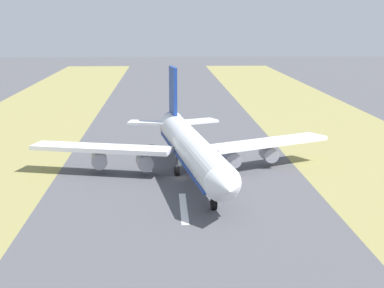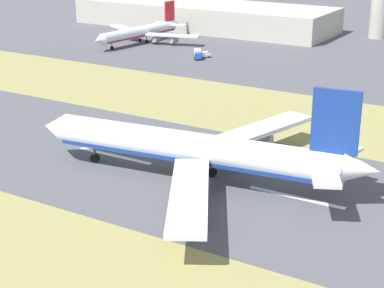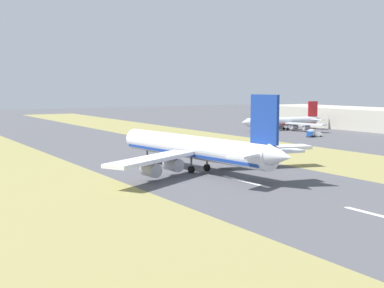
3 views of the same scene
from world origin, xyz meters
TOP-DOWN VIEW (x-y plane):
  - ground_plane at (0.00, 0.00)m, footprint 800.00×800.00m
  - centreline_dash_near at (0.00, -59.21)m, footprint 1.20×18.00m
  - centreline_dash_mid at (0.00, -19.21)m, footprint 1.20×18.00m
  - centreline_dash_far at (0.00, 20.79)m, footprint 1.20×18.00m
  - airplane_main_jet at (-2.07, -1.10)m, footprint 63.63×67.16m

SIDE VIEW (x-z plane):
  - ground_plane at x=0.00m, z-range 0.00..0.00m
  - centreline_dash_near at x=0.00m, z-range 0.00..0.01m
  - centreline_dash_mid at x=0.00m, z-range 0.00..0.01m
  - centreline_dash_far at x=0.00m, z-range 0.00..0.01m
  - airplane_main_jet at x=-2.07m, z-range -4.08..16.12m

